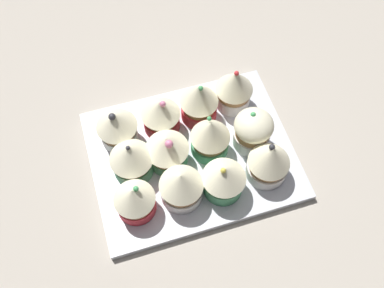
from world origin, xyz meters
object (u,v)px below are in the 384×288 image
at_px(cupcake_2, 224,178).
at_px(cupcake_6, 210,135).
at_px(cupcake_1, 181,186).
at_px(cupcake_3, 269,161).
at_px(cupcake_0, 135,199).
at_px(cupcake_8, 117,127).
at_px(cupcake_9, 161,114).
at_px(cupcake_4, 132,161).
at_px(cupcake_10, 199,101).
at_px(baking_tray, 192,155).
at_px(cupcake_7, 253,130).
at_px(cupcake_5, 168,152).
at_px(cupcake_11, 234,88).

xyz_separation_m(cupcake_2, cupcake_6, (0.00, 0.07, 0.00)).
height_order(cupcake_1, cupcake_3, cupcake_3).
relative_size(cupcake_0, cupcake_1, 0.96).
bearing_deg(cupcake_2, cupcake_3, 4.65).
relative_size(cupcake_8, cupcake_9, 1.02).
height_order(cupcake_4, cupcake_9, same).
bearing_deg(cupcake_0, cupcake_10, 43.04).
relative_size(baking_tray, cupcake_2, 4.37).
xyz_separation_m(cupcake_1, cupcake_3, (0.13, -0.00, 0.00)).
distance_m(cupcake_3, cupcake_4, 0.20).
relative_size(baking_tray, cupcake_0, 4.60).
xyz_separation_m(cupcake_0, cupcake_7, (0.19, 0.05, 0.00)).
distance_m(cupcake_2, cupcake_8, 0.18).
relative_size(cupcake_0, cupcake_5, 0.94).
bearing_deg(cupcake_4, cupcake_6, 3.14).
relative_size(cupcake_2, cupcake_7, 0.97).
distance_m(cupcake_1, cupcake_4, 0.08).
bearing_deg(cupcake_8, cupcake_1, -61.28).
relative_size(baking_tray, cupcake_3, 3.96).
height_order(cupcake_2, cupcake_7, cupcake_7).
bearing_deg(cupcake_7, cupcake_3, -86.52).
distance_m(cupcake_4, cupcake_7, 0.18).
height_order(cupcake_9, cupcake_11, cupcake_11).
height_order(cupcake_1, cupcake_9, cupcake_9).
bearing_deg(cupcake_11, cupcake_2, -114.99).
bearing_deg(cupcake_3, cupcake_5, 156.34).
distance_m(baking_tray, cupcake_4, 0.10).
relative_size(baking_tray, cupcake_1, 4.41).
bearing_deg(cupcake_11, cupcake_4, -157.84).
height_order(cupcake_1, cupcake_5, cupcake_5).
xyz_separation_m(cupcake_7, cupcake_11, (-0.00, 0.08, 0.00)).
height_order(cupcake_6, cupcake_10, cupcake_10).
relative_size(cupcake_4, cupcake_6, 0.91).
height_order(cupcake_2, cupcake_6, cupcake_6).
bearing_deg(cupcake_7, cupcake_2, -137.46).
bearing_deg(cupcake_8, cupcake_3, -31.63).
distance_m(cupcake_1, cupcake_10, 0.14).
distance_m(cupcake_0, cupcake_3, 0.20).
height_order(cupcake_4, cupcake_8, cupcake_8).
bearing_deg(cupcake_1, cupcake_4, 134.76).
bearing_deg(baking_tray, cupcake_10, 63.83).
xyz_separation_m(cupcake_0, cupcake_8, (0.00, 0.12, 0.00)).
relative_size(cupcake_0, cupcake_10, 0.80).
bearing_deg(cupcake_3, cupcake_8, 148.37).
relative_size(cupcake_1, cupcake_11, 0.85).
bearing_deg(cupcake_2, baking_tray, 110.64).
bearing_deg(cupcake_0, cupcake_1, -0.40).
bearing_deg(cupcake_7, cupcake_9, 151.52).
bearing_deg(cupcake_2, cupcake_9, 114.04).
bearing_deg(cupcake_2, cupcake_7, 42.54).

